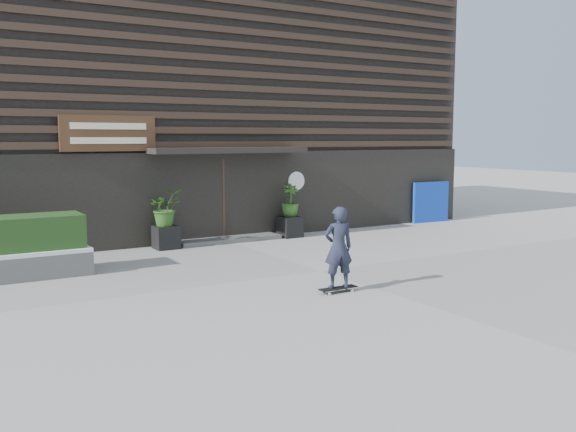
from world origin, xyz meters
TOP-DOWN VIEW (x-y plane):
  - ground at (0.00, 0.00)m, footprint 80.00×80.00m
  - entrance_step at (0.00, 4.60)m, footprint 3.00×0.80m
  - planter_pot_left at (-1.90, 4.40)m, footprint 0.60×0.60m
  - bamboo_left at (-1.90, 4.40)m, footprint 0.86×0.75m
  - planter_pot_right at (1.90, 4.40)m, footprint 0.60×0.60m
  - bamboo_right at (1.90, 4.40)m, footprint 0.54×0.54m
  - raised_bed at (-6.08, 2.71)m, footprint 3.50×1.20m
  - blue_tarp at (7.74, 4.70)m, footprint 1.48×0.19m
  - building at (-0.00, 9.96)m, footprint 18.00×11.00m
  - skateboarder at (-0.79, -1.77)m, footprint 0.78×0.49m

SIDE VIEW (x-z plane):
  - ground at x=0.00m, z-range 0.00..0.00m
  - entrance_step at x=0.00m, z-range 0.00..0.12m
  - raised_bed at x=-6.08m, z-range 0.00..0.50m
  - planter_pot_left at x=-1.90m, z-range 0.00..0.60m
  - planter_pot_right at x=1.90m, z-range 0.00..0.60m
  - blue_tarp at x=7.74m, z-range 0.00..1.39m
  - skateboarder at x=-0.79m, z-range 0.04..1.67m
  - bamboo_left at x=-1.90m, z-range 0.60..1.56m
  - bamboo_right at x=1.90m, z-range 0.60..1.56m
  - building at x=0.00m, z-range -0.01..7.99m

